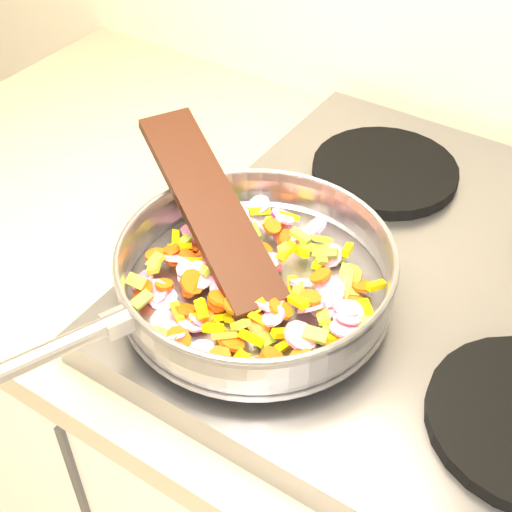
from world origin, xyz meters
The scene contains 6 objects.
cooktop centered at (-0.70, 1.67, 0.92)m, with size 0.60×0.60×0.04m, color #939399.
grate_fl centered at (-0.84, 1.52, 0.95)m, with size 0.19×0.19×0.02m, color black.
grate_bl centered at (-0.84, 1.81, 0.95)m, with size 0.19×0.19×0.02m, color black.
saute_pan centered at (-0.86, 1.52, 0.99)m, with size 0.33×0.47×0.06m.
vegetable_heap centered at (-0.86, 1.51, 0.98)m, with size 0.27×0.26×0.05m.
wooden_spatula centered at (-0.93, 1.55, 1.02)m, with size 0.27×0.06×0.01m, color black.
Camera 1 is at (-0.56, 1.07, 1.49)m, focal length 50.00 mm.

